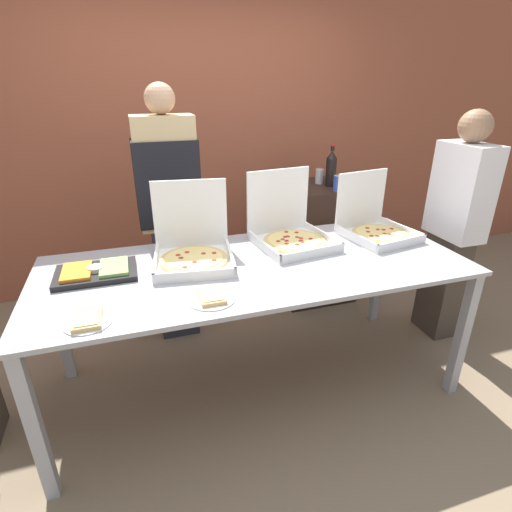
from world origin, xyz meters
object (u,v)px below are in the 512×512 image
object	(u,v)px
soda_bottle	(331,168)
soda_can_silver	(319,176)
person_server_vest	(169,205)
pizza_box_far_left	(375,225)
veggie_tray	(96,272)
paper_plate_front_right	(211,297)
pizza_box_far_right	(290,231)
soda_can_colored	(337,183)
paper_plate_front_left	(88,320)
person_guest_plaid	(454,226)
pizza_box_near_right	(193,248)

from	to	relation	value
soda_bottle	soda_can_silver	world-z (taller)	soda_bottle
soda_bottle	person_server_vest	bearing A→B (deg)	-172.28
pizza_box_far_left	veggie_tray	size ratio (longest dim) A/B	1.16
paper_plate_front_right	soda_can_silver	world-z (taller)	soda_can_silver
pizza_box_far_left	pizza_box_far_right	distance (m)	0.59
soda_can_colored	person_server_vest	world-z (taller)	person_server_vest
pizza_box_far_right	veggie_tray	bearing A→B (deg)	178.89
pizza_box_far_left	veggie_tray	bearing A→B (deg)	172.59
soda_bottle	soda_can_colored	world-z (taller)	soda_bottle
veggie_tray	soda_can_colored	distance (m)	1.91
pizza_box_far_left	paper_plate_front_right	distance (m)	1.33
soda_bottle	soda_can_colored	distance (m)	0.19
paper_plate_front_left	soda_can_colored	world-z (taller)	soda_can_colored
pizza_box_far_left	person_guest_plaid	distance (m)	0.64
pizza_box_near_right	soda_can_colored	bearing A→B (deg)	33.84
soda_can_colored	person_guest_plaid	world-z (taller)	person_guest_plaid
paper_plate_front_right	soda_bottle	bearing A→B (deg)	44.79
paper_plate_front_right	person_server_vest	size ratio (longest dim) A/B	0.13
pizza_box_near_right	pizza_box_far_right	distance (m)	0.65
soda_can_colored	soda_bottle	bearing A→B (deg)	81.81
pizza_box_far_right	veggie_tray	size ratio (longest dim) A/B	1.23
soda_can_silver	soda_can_colored	size ratio (longest dim) A/B	1.00
soda_can_silver	person_server_vest	bearing A→B (deg)	-167.40
paper_plate_front_right	pizza_box_far_right	bearing A→B (deg)	41.64
person_server_vest	pizza_box_far_left	bearing A→B (deg)	156.02
pizza_box_far_left	paper_plate_front_left	bearing A→B (deg)	-172.64
pizza_box_far_right	soda_can_silver	xyz separation A→B (m)	(0.59, 0.80, 0.14)
paper_plate_front_right	person_guest_plaid	distance (m)	1.92
pizza_box_far_left	soda_can_silver	size ratio (longest dim) A/B	3.93
paper_plate_front_left	paper_plate_front_right	distance (m)	0.55
paper_plate_front_left	pizza_box_far_left	bearing A→B (deg)	17.04
pizza_box_far_right	person_guest_plaid	bearing A→B (deg)	-11.48
veggie_tray	person_guest_plaid	xyz separation A→B (m)	(2.40, 0.04, -0.01)
pizza_box_near_right	paper_plate_front_left	bearing A→B (deg)	-129.34
paper_plate_front_left	soda_bottle	xyz separation A→B (m)	(1.82, 1.30, 0.29)
pizza_box_near_right	person_guest_plaid	size ratio (longest dim) A/B	0.31
pizza_box_near_right	pizza_box_far_left	bearing A→B (deg)	8.95
pizza_box_far_right	paper_plate_front_left	size ratio (longest dim) A/B	2.47
pizza_box_far_right	person_server_vest	size ratio (longest dim) A/B	0.28
soda_can_silver	soda_can_colored	xyz separation A→B (m)	(0.02, -0.27, 0.00)
soda_bottle	pizza_box_far_right	bearing A→B (deg)	-132.36
soda_can_silver	soda_can_colored	distance (m)	0.27
pizza_box_far_right	person_guest_plaid	size ratio (longest dim) A/B	0.31
paper_plate_front_left	soda_can_colored	distance (m)	2.14
soda_bottle	person_guest_plaid	bearing A→B (deg)	-52.95
pizza_box_near_right	veggie_tray	size ratio (longest dim) A/B	1.21
person_server_vest	paper_plate_front_right	bearing A→B (deg)	93.38
pizza_box_far_right	paper_plate_front_left	bearing A→B (deg)	-160.43
pizza_box_near_right	paper_plate_front_left	xyz separation A→B (m)	(-0.55, -0.51, -0.07)
veggie_tray	person_guest_plaid	bearing A→B (deg)	0.88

